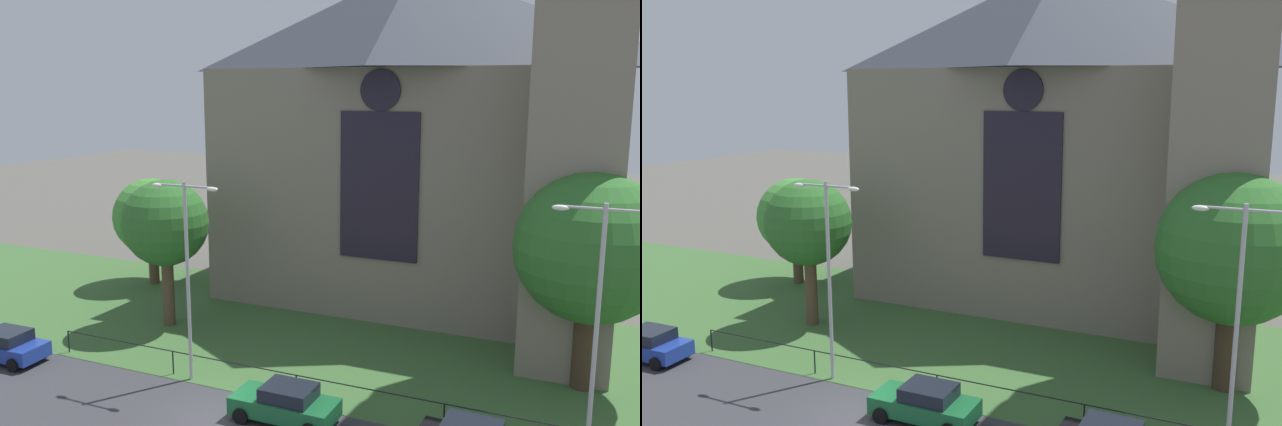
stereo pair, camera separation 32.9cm
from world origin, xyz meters
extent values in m
plane|color=#56544C|center=(0.00, 10.00, 0.00)|extent=(160.00, 160.00, 0.00)
cube|color=#3D6633|center=(0.00, 8.00, 0.00)|extent=(120.00, 20.00, 0.01)
cube|color=gray|center=(2.29, 18.70, 7.00)|extent=(22.00, 12.00, 14.00)
pyramid|color=#383D47|center=(2.29, 18.70, 17.00)|extent=(22.00, 12.00, 6.00)
cube|color=black|center=(2.29, 12.65, 7.70)|extent=(4.40, 0.16, 8.00)
cylinder|color=black|center=(2.29, 12.65, 12.80)|extent=(2.20, 0.15, 2.20)
cube|color=gray|center=(12.29, 10.70, 9.00)|extent=(4.00, 4.00, 18.00)
cylinder|color=black|center=(2.29, 2.50, 1.10)|extent=(25.15, 0.05, 0.05)
cylinder|color=black|center=(-10.28, 2.50, 0.55)|extent=(0.07, 0.07, 1.10)
cylinder|color=black|center=(-3.99, 2.50, 0.55)|extent=(0.06, 0.07, 1.10)
cylinder|color=black|center=(2.29, 2.50, 0.55)|extent=(0.07, 0.07, 1.10)
cylinder|color=black|center=(8.58, 2.50, 0.55)|extent=(0.07, 0.07, 1.10)
cylinder|color=brown|center=(-13.95, 13.95, 1.34)|extent=(0.67, 0.67, 2.68)
sphere|color=#428C38|center=(-13.95, 13.95, 4.56)|extent=(5.03, 5.03, 5.03)
cylinder|color=#423021|center=(13.17, 8.71, 1.93)|extent=(0.94, 0.94, 3.86)
sphere|color=#2D6B28|center=(13.17, 8.71, 6.29)|extent=(6.48, 6.48, 6.48)
cylinder|color=brown|center=(-8.15, 7.81, 2.00)|extent=(0.65, 0.65, 3.99)
sphere|color=#2D6B28|center=(-8.15, 7.81, 5.75)|extent=(4.69, 4.69, 4.69)
cylinder|color=#B2B2B7|center=(-2.93, 2.40, 4.50)|extent=(0.16, 0.16, 9.00)
cylinder|color=#B2B2B7|center=(-3.63, 2.40, 8.80)|extent=(1.40, 0.10, 0.10)
cylinder|color=#B2B2B7|center=(-2.23, 2.40, 8.80)|extent=(1.40, 0.10, 0.10)
ellipsoid|color=white|center=(-4.33, 2.40, 8.75)|extent=(0.57, 0.26, 0.20)
ellipsoid|color=white|center=(-1.53, 2.40, 8.75)|extent=(0.57, 0.26, 0.20)
cylinder|color=#B2B2B7|center=(13.68, 2.40, 4.62)|extent=(0.16, 0.16, 9.24)
cylinder|color=#B2B2B7|center=(12.98, 2.40, 9.04)|extent=(1.40, 0.10, 0.10)
cylinder|color=#B2B2B7|center=(14.38, 2.40, 9.04)|extent=(1.40, 0.10, 0.10)
ellipsoid|color=white|center=(12.28, 2.40, 8.99)|extent=(0.57, 0.26, 0.20)
cube|color=#1E3899|center=(-12.41, 0.52, 0.61)|extent=(4.25, 1.92, 0.70)
cube|color=black|center=(-12.21, 0.53, 1.23)|extent=(2.04, 1.66, 0.55)
cylinder|color=black|center=(-10.91, -0.34, 0.32)|extent=(0.65, 0.24, 0.64)
cylinder|color=black|center=(-10.96, 1.46, 0.32)|extent=(0.65, 0.24, 0.64)
cube|color=#196033|center=(2.66, 0.70, 0.61)|extent=(4.21, 1.82, 0.70)
cube|color=black|center=(2.86, 0.70, 1.23)|extent=(2.01, 1.61, 0.55)
cylinder|color=black|center=(1.20, -0.21, 0.32)|extent=(0.64, 0.22, 0.64)
cylinder|color=black|center=(1.19, 1.59, 0.32)|extent=(0.64, 0.22, 0.64)
cylinder|color=black|center=(4.13, 1.60, 0.32)|extent=(0.64, 0.22, 0.64)
camera|label=1|loc=(13.95, -21.03, 12.98)|focal=37.59mm
camera|label=2|loc=(14.25, -20.90, 12.98)|focal=37.59mm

